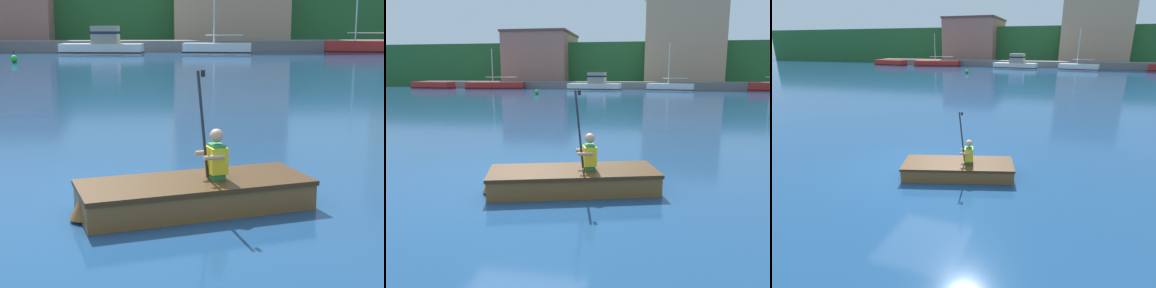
# 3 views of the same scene
# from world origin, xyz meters

# --- Properties ---
(ground_plane) EXTENTS (300.00, 300.00, 0.00)m
(ground_plane) POSITION_xyz_m (0.00, 0.00, 0.00)
(ground_plane) COLOR navy
(shoreline_ridge) EXTENTS (120.00, 20.00, 6.31)m
(shoreline_ridge) POSITION_xyz_m (0.00, 58.25, 3.16)
(shoreline_ridge) COLOR #28602D
(shoreline_ridge) RESTS_ON ground
(waterfront_warehouse_left) EXTENTS (9.44, 11.93, 7.94)m
(waterfront_warehouse_left) POSITION_xyz_m (-12.71, 50.87, 3.98)
(waterfront_warehouse_left) COLOR #9E6B5B
(waterfront_warehouse_left) RESTS_ON ground
(marina_dock) EXTENTS (54.20, 2.40, 0.90)m
(marina_dock) POSITION_xyz_m (0.00, 41.89, 0.45)
(marina_dock) COLOR slate
(marina_dock) RESTS_ON ground
(moored_boat_dock_west_inner) EXTENTS (5.36, 2.64, 5.30)m
(moored_boat_dock_west_inner) POSITION_xyz_m (5.60, 37.44, 0.39)
(moored_boat_dock_west_inner) COLOR white
(moored_boat_dock_west_inner) RESTS_ON ground
(moored_boat_dock_center_near) EXTENTS (5.28, 2.84, 6.88)m
(moored_boat_dock_center_near) POSITION_xyz_m (16.49, 37.56, 0.47)
(moored_boat_dock_center_near) COLOR red
(moored_boat_dock_center_near) RESTS_ON ground
(moored_boat_dock_center_far) EXTENTS (6.37, 2.62, 2.08)m
(moored_boat_dock_center_far) POSITION_xyz_m (-2.99, 37.85, 0.69)
(moored_boat_dock_center_far) COLOR white
(moored_boat_dock_center_far) RESTS_ON ground
(rowboat_foreground) EXTENTS (3.04, 1.77, 0.37)m
(rowboat_foreground) POSITION_xyz_m (1.12, -0.19, 0.21)
(rowboat_foreground) COLOR brown
(rowboat_foreground) RESTS_ON ground
(person_paddler) EXTENTS (0.40, 0.41, 1.34)m
(person_paddler) POSITION_xyz_m (1.43, -0.10, 0.66)
(person_paddler) COLOR #267F3F
(person_paddler) RESTS_ON rowboat_foreground
(channel_buoy) EXTENTS (0.44, 0.44, 0.72)m
(channel_buoy) POSITION_xyz_m (-7.40, 28.26, 0.22)
(channel_buoy) COLOR green
(channel_buoy) RESTS_ON ground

